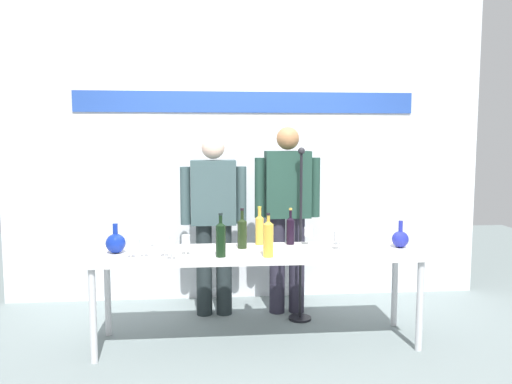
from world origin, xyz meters
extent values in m
plane|color=slate|center=(0.00, 0.00, 0.00)|extent=(10.00, 10.00, 0.00)
cube|color=silver|center=(0.00, 1.20, 1.50)|extent=(4.68, 0.10, 3.00)
cube|color=#264AA5|center=(0.00, 1.15, 1.93)|extent=(3.28, 0.01, 0.20)
cube|color=silver|center=(0.00, 0.00, 0.70)|extent=(2.49, 0.62, 0.04)
cylinder|color=silver|center=(-1.19, -0.26, 0.34)|extent=(0.05, 0.05, 0.68)
cylinder|color=silver|center=(1.19, -0.26, 0.34)|extent=(0.05, 0.05, 0.68)
cylinder|color=silver|center=(-1.19, 0.26, 0.34)|extent=(0.05, 0.05, 0.68)
cylinder|color=silver|center=(1.19, 0.26, 0.34)|extent=(0.05, 0.05, 0.68)
sphere|color=navy|center=(-1.07, 0.02, 0.80)|extent=(0.15, 0.15, 0.15)
cylinder|color=navy|center=(-1.07, 0.02, 0.91)|extent=(0.04, 0.04, 0.09)
sphere|color=#222A9B|center=(1.13, 0.02, 0.79)|extent=(0.13, 0.13, 0.13)
cylinder|color=#222A9B|center=(1.13, 0.02, 0.89)|extent=(0.03, 0.03, 0.09)
cylinder|color=#1F282A|center=(-0.42, 0.67, 0.41)|extent=(0.14, 0.14, 0.82)
cylinder|color=#1F282A|center=(-0.24, 0.67, 0.41)|extent=(0.14, 0.14, 0.82)
cube|color=#374D4F|center=(-0.33, 0.67, 1.11)|extent=(0.39, 0.22, 0.57)
cylinder|color=#374D4F|center=(-0.58, 0.67, 1.08)|extent=(0.09, 0.09, 0.51)
cylinder|color=#374D4F|center=(-0.08, 0.67, 1.08)|extent=(0.09, 0.09, 0.51)
sphere|color=beige|center=(-0.33, 0.67, 1.50)|extent=(0.20, 0.20, 0.20)
cylinder|color=#292635|center=(0.24, 0.67, 0.44)|extent=(0.14, 0.14, 0.88)
cylinder|color=#292635|center=(0.42, 0.67, 0.44)|extent=(0.14, 0.14, 0.88)
cube|color=#1F3E33|center=(0.33, 0.67, 1.17)|extent=(0.40, 0.22, 0.59)
cylinder|color=#1F3E33|center=(0.08, 0.67, 1.14)|extent=(0.09, 0.09, 0.53)
cylinder|color=#1F3E33|center=(0.58, 0.67, 1.14)|extent=(0.09, 0.09, 0.53)
sphere|color=#A27048|center=(0.33, 0.67, 1.58)|extent=(0.20, 0.20, 0.20)
cylinder|color=gold|center=(0.06, -0.20, 0.84)|extent=(0.08, 0.08, 0.24)
cone|color=gold|center=(0.06, -0.20, 0.98)|extent=(0.08, 0.08, 0.03)
cylinder|color=gold|center=(0.06, -0.20, 1.00)|extent=(0.02, 0.02, 0.06)
cylinder|color=black|center=(0.06, -0.20, 1.04)|extent=(0.03, 0.03, 0.02)
cylinder|color=black|center=(0.29, 0.22, 0.83)|extent=(0.07, 0.07, 0.20)
cone|color=black|center=(0.29, 0.22, 0.94)|extent=(0.07, 0.07, 0.03)
cylinder|color=black|center=(0.29, 0.22, 0.97)|extent=(0.02, 0.02, 0.08)
cylinder|color=gold|center=(0.29, 0.22, 1.01)|extent=(0.03, 0.03, 0.02)
cylinder|color=black|center=(-0.11, 0.11, 0.83)|extent=(0.07, 0.07, 0.21)
cone|color=black|center=(-0.11, 0.11, 0.95)|extent=(0.07, 0.07, 0.03)
cylinder|color=black|center=(-0.11, 0.11, 0.98)|extent=(0.03, 0.03, 0.09)
cylinder|color=black|center=(-0.11, 0.11, 1.03)|extent=(0.03, 0.03, 0.02)
cylinder|color=black|center=(-0.29, -0.17, 0.84)|extent=(0.07, 0.07, 0.23)
cone|color=black|center=(-0.29, -0.17, 0.97)|extent=(0.07, 0.07, 0.03)
cylinder|color=black|center=(-0.29, -0.17, 0.99)|extent=(0.03, 0.03, 0.07)
cylinder|color=black|center=(-0.29, -0.17, 1.04)|extent=(0.03, 0.03, 0.02)
cylinder|color=gold|center=(0.04, 0.23, 0.83)|extent=(0.07, 0.07, 0.22)
cone|color=gold|center=(0.04, 0.23, 0.95)|extent=(0.07, 0.07, 0.03)
cylinder|color=gold|center=(0.04, 0.23, 0.98)|extent=(0.03, 0.03, 0.08)
cylinder|color=gold|center=(0.04, 0.23, 1.03)|extent=(0.03, 0.03, 0.02)
cylinder|color=white|center=(-0.84, -0.14, 0.73)|extent=(0.06, 0.06, 0.00)
cylinder|color=white|center=(-0.84, -0.14, 0.76)|extent=(0.01, 0.01, 0.06)
cylinder|color=white|center=(-0.84, -0.14, 0.83)|extent=(0.06, 0.06, 0.07)
cylinder|color=white|center=(-0.54, -0.10, 0.73)|extent=(0.06, 0.06, 0.00)
cylinder|color=white|center=(-0.54, -0.10, 0.76)|extent=(0.01, 0.01, 0.07)
cylinder|color=white|center=(-0.54, -0.10, 0.84)|extent=(0.06, 0.06, 0.08)
cylinder|color=white|center=(-0.63, -0.25, 0.73)|extent=(0.05, 0.05, 0.00)
cylinder|color=white|center=(-0.63, -0.25, 0.76)|extent=(0.01, 0.01, 0.07)
cylinder|color=white|center=(-0.63, -0.25, 0.83)|extent=(0.06, 0.06, 0.07)
cylinder|color=white|center=(-0.93, -0.17, 0.73)|extent=(0.06, 0.06, 0.00)
cylinder|color=white|center=(-0.93, -0.17, 0.76)|extent=(0.01, 0.01, 0.07)
cylinder|color=white|center=(-0.93, -0.17, 0.84)|extent=(0.06, 0.06, 0.09)
cylinder|color=white|center=(-0.69, -0.14, 0.73)|extent=(0.05, 0.05, 0.00)
cylinder|color=white|center=(-0.69, -0.14, 0.76)|extent=(0.01, 0.01, 0.07)
cylinder|color=white|center=(-0.69, -0.14, 0.83)|extent=(0.06, 0.06, 0.07)
cylinder|color=white|center=(-0.84, 0.21, 0.73)|extent=(0.06, 0.06, 0.00)
cylinder|color=white|center=(-0.84, 0.21, 0.76)|extent=(0.01, 0.01, 0.07)
cylinder|color=white|center=(-0.84, 0.21, 0.83)|extent=(0.06, 0.06, 0.07)
cylinder|color=white|center=(0.68, 0.14, 0.73)|extent=(0.05, 0.05, 0.00)
cylinder|color=white|center=(0.68, 0.14, 0.76)|extent=(0.01, 0.01, 0.06)
cylinder|color=white|center=(0.68, 0.14, 0.82)|extent=(0.07, 0.07, 0.07)
cylinder|color=white|center=(0.62, -0.02, 0.73)|extent=(0.06, 0.06, 0.00)
cylinder|color=white|center=(0.62, -0.02, 0.76)|extent=(0.01, 0.01, 0.06)
cylinder|color=white|center=(0.62, -0.02, 0.83)|extent=(0.07, 0.07, 0.08)
cylinder|color=white|center=(0.42, 0.17, 0.73)|extent=(0.06, 0.06, 0.00)
cylinder|color=white|center=(0.42, 0.17, 0.76)|extent=(0.01, 0.01, 0.07)
cylinder|color=white|center=(0.42, 0.17, 0.84)|extent=(0.07, 0.07, 0.07)
cylinder|color=black|center=(0.42, 0.47, 0.01)|extent=(0.20, 0.20, 0.02)
cylinder|color=black|center=(0.42, 0.47, 0.72)|extent=(0.02, 0.02, 1.45)
sphere|color=#232328|center=(0.42, 0.47, 1.48)|extent=(0.06, 0.06, 0.06)
camera|label=1|loc=(-0.36, -3.79, 1.57)|focal=35.58mm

